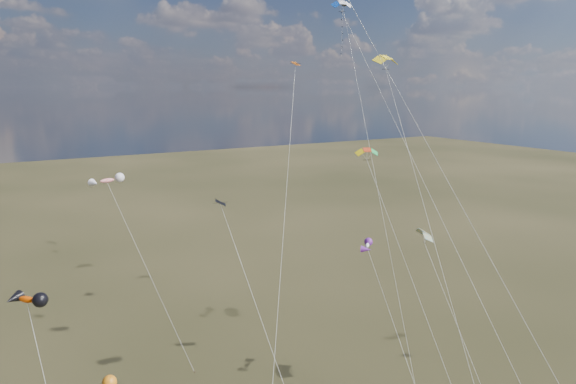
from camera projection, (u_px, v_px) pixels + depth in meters
diamond_black_high at (346, 48)px, 60.80m from camera, size 7.70×23.53×38.19m
diamond_black_mid at (243, 266)px, 40.32m from camera, size 2.80×12.77×19.33m
diamond_orange_center at (288, 170)px, 47.01m from camera, size 15.69×21.79×30.92m
parafoil_yellow at (387, 59)px, 45.72m from camera, size 3.10×17.46×31.52m
parafoil_blue_white at (344, 6)px, 51.17m from camera, size 2.25×29.69×37.19m
parafoil_striped at (425, 233)px, 48.12m from camera, size 2.64×12.95×15.63m
parafoil_tricolor at (368, 151)px, 51.55m from camera, size 2.51×16.20×22.67m
novelty_orange_black at (27, 300)px, 33.38m from camera, size 2.85×11.57×15.31m
novelty_white_purple at (367, 246)px, 49.71m from camera, size 2.18×10.51×13.71m
novelty_redwhite_stripe at (107, 181)px, 52.47m from camera, size 7.29×9.48×19.51m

